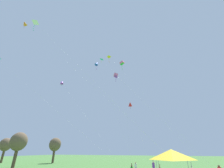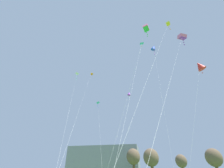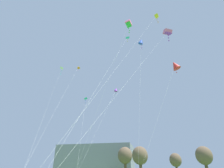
% 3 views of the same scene
% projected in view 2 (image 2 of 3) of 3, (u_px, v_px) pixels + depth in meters
% --- Properties ---
extents(distant_building, '(28.61, 15.66, 11.41)m').
position_uv_depth(distant_building, '(105.00, 162.00, 63.74)').
color(distant_building, slate).
rests_on(distant_building, ground).
extents(tree_far_right, '(3.64, 3.64, 7.34)m').
position_uv_depth(tree_far_right, '(214.00, 158.00, 35.26)').
color(tree_far_right, brown).
rests_on(tree_far_right, ground).
extents(tree_far_left, '(3.64, 3.64, 7.34)m').
position_uv_depth(tree_far_left, '(181.00, 161.00, 49.44)').
color(tree_far_left, brown).
rests_on(tree_far_left, ground).
extents(tree_far_centre, '(3.74, 3.74, 7.55)m').
position_uv_depth(tree_far_centre, '(151.00, 158.00, 37.06)').
color(tree_far_centre, brown).
rests_on(tree_far_centre, ground).
extents(tree_near_right, '(4.59, 4.59, 9.27)m').
position_uv_depth(tree_near_right, '(133.00, 157.00, 50.92)').
color(tree_near_right, brown).
rests_on(tree_near_right, ground).
extents(kite_purple_diamond_0, '(2.45, 15.40, 17.92)m').
position_uv_depth(kite_purple_diamond_0, '(129.00, 94.00, 33.04)').
color(kite_purple_diamond_0, silver).
rests_on(kite_purple_diamond_0, ground).
extents(kite_red_diamond_1, '(6.58, 5.14, 14.64)m').
position_uv_depth(kite_red_diamond_1, '(200.00, 66.00, 18.39)').
color(kite_red_diamond_1, silver).
rests_on(kite_red_diamond_1, ground).
extents(kite_pink_box_2, '(6.83, 3.15, 22.99)m').
position_uv_depth(kite_pink_box_2, '(146.00, 28.00, 23.91)').
color(kite_pink_box_2, silver).
rests_on(kite_pink_box_2, ground).
extents(kite_cyan_delta_3, '(3.17, 18.92, 24.34)m').
position_uv_depth(kite_cyan_delta_3, '(142.00, 44.00, 28.63)').
color(kite_cyan_delta_3, silver).
rests_on(kite_cyan_delta_3, ground).
extents(kite_cyan_delta_4, '(9.00, 23.67, 19.57)m').
position_uv_depth(kite_cyan_delta_4, '(98.00, 103.00, 41.95)').
color(kite_cyan_delta_4, silver).
rests_on(kite_cyan_delta_4, ground).
extents(kite_yellow_delta_5, '(9.34, 19.64, 28.98)m').
position_uv_depth(kite_yellow_delta_5, '(168.00, 24.00, 30.14)').
color(kite_yellow_delta_5, silver).
rests_on(kite_yellow_delta_5, ground).
extents(kite_orange_diamond_6, '(9.02, 26.35, 26.37)m').
position_uv_depth(kite_orange_diamond_6, '(91.00, 73.00, 41.08)').
color(kite_orange_diamond_6, silver).
rests_on(kite_orange_diamond_6, ground).
extents(kite_blue_diamond_7, '(2.43, 10.31, 25.59)m').
position_uv_depth(kite_blue_diamond_7, '(154.00, 48.00, 31.06)').
color(kite_blue_diamond_7, silver).
rests_on(kite_blue_diamond_7, ground).
extents(kite_pink_box_8, '(10.04, 18.48, 23.44)m').
position_uv_depth(kite_pink_box_8, '(182.00, 37.00, 25.91)').
color(kite_pink_box_8, silver).
rests_on(kite_pink_box_8, ground).
extents(kite_white_delta_9, '(10.56, 20.77, 23.10)m').
position_uv_depth(kite_white_delta_9, '(77.00, 74.00, 35.33)').
color(kite_white_delta_9, silver).
rests_on(kite_white_delta_9, ground).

